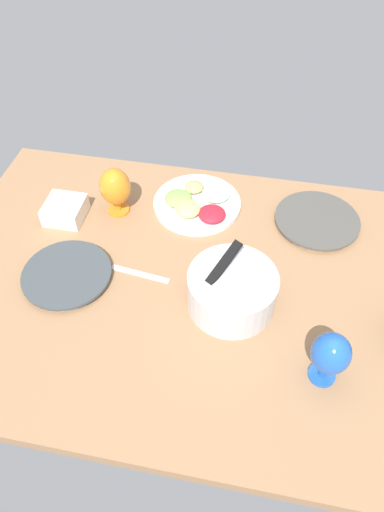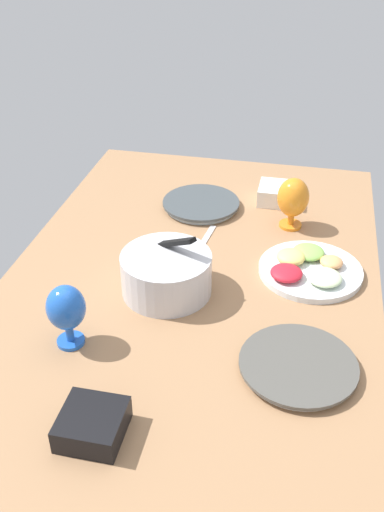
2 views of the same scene
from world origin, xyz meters
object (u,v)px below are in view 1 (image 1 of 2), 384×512
object	(u,v)px
dinner_plate_left	(317,221)
mixing_bowl	(232,289)
hurricane_glass_orange	(115,188)
fruit_platter	(198,203)
hurricane_glass_blue	(330,355)
square_bowl_white	(65,209)
dinner_plate_right	(67,275)

from	to	relation	value
dinner_plate_left	mixing_bowl	bearing A→B (deg)	57.92
mixing_bowl	hurricane_glass_orange	distance (cm)	51.67
fruit_platter	hurricane_glass_blue	size ratio (longest dim) A/B	1.78
fruit_platter	hurricane_glass_blue	xyz separation A→B (cm)	(-41.38, 54.75, 8.41)
fruit_platter	square_bowl_white	size ratio (longest dim) A/B	2.40
dinner_plate_left	fruit_platter	xyz separation A→B (cm)	(39.25, -0.49, 0.65)
dinner_plate_left	hurricane_glass_blue	bearing A→B (deg)	92.24
dinner_plate_left	hurricane_glass_orange	xyz separation A→B (cm)	(64.66, 6.36, 8.79)
dinner_plate_right	hurricane_glass_orange	bearing A→B (deg)	-101.50
mixing_bowl	fruit_platter	world-z (taller)	mixing_bowl
dinner_plate_right	square_bowl_white	bearing A→B (deg)	-68.26
hurricane_glass_orange	fruit_platter	bearing A→B (deg)	-164.90
dinner_plate_left	dinner_plate_right	world-z (taller)	dinner_plate_right
dinner_plate_left	square_bowl_white	size ratio (longest dim) A/B	2.23
dinner_plate_right	fruit_platter	xyz separation A→B (cm)	(-31.60, -37.30, 0.59)
mixing_bowl	square_bowl_white	distance (cm)	62.62
fruit_platter	hurricane_glass_blue	world-z (taller)	hurricane_glass_blue
hurricane_glass_orange	square_bowl_white	size ratio (longest dim) A/B	1.38
mixing_bowl	fruit_platter	size ratio (longest dim) A/B	0.83
dinner_plate_left	hurricane_glass_orange	bearing A→B (deg)	5.62
dinner_plate_left	dinner_plate_right	bearing A→B (deg)	27.45
dinner_plate_right	square_bowl_white	distance (cm)	26.42
mixing_bowl	hurricane_glass_blue	xyz separation A→B (cm)	(-25.10, 17.60, 4.07)
dinner_plate_right	hurricane_glass_blue	size ratio (longest dim) A/B	1.57
hurricane_glass_orange	square_bowl_white	world-z (taller)	hurricane_glass_orange
fruit_platter	mixing_bowl	bearing A→B (deg)	113.67
dinner_plate_right	mixing_bowl	bearing A→B (deg)	-179.82
fruit_platter	hurricane_glass_orange	xyz separation A→B (cm)	(25.41, 6.85, 8.14)
mixing_bowl	hurricane_glass_orange	world-z (taller)	mixing_bowl
mixing_bowl	hurricane_glass_orange	xyz separation A→B (cm)	(41.69, -30.29, 3.80)
mixing_bowl	hurricane_glass_blue	size ratio (longest dim) A/B	1.47
mixing_bowl	square_bowl_white	bearing A→B (deg)	-22.87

